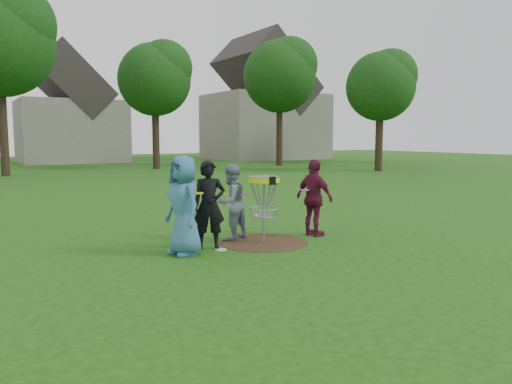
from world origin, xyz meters
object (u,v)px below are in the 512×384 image
player_black (209,205)px  player_grey (231,202)px  player_maroon (314,198)px  player_blue (184,205)px  disc_golf_basket (264,192)px

player_black → player_grey: 0.93m
player_black → player_maroon: 2.47m
player_maroon → player_blue: bearing=82.0°
player_blue → player_black: (0.59, 0.18, -0.06)m
player_blue → player_maroon: size_ratio=1.09×
player_black → player_maroon: bearing=19.5°
player_blue → player_black: 0.62m
player_blue → player_black: bearing=99.6°
player_black → player_grey: bearing=56.2°
disc_golf_basket → player_blue: bearing=-176.3°
player_blue → disc_golf_basket: bearing=86.3°
player_blue → player_black: size_ratio=1.07×
player_grey → disc_golf_basket: bearing=103.6°
player_blue → disc_golf_basket: player_blue is taller
player_grey → disc_golf_basket: 0.78m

